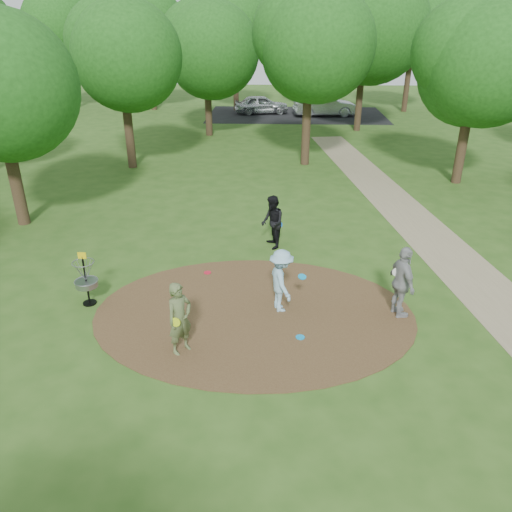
{
  "coord_description": "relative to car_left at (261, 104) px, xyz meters",
  "views": [
    {
      "loc": [
        0.54,
        -11.2,
        7.03
      ],
      "look_at": [
        0.0,
        1.2,
        1.1
      ],
      "focal_mm": 35.0,
      "sensor_mm": 36.0,
      "label": 1
    }
  ],
  "objects": [
    {
      "name": "dirt_clearing",
      "position": [
        0.83,
        -30.36,
        -0.72
      ],
      "size": [
        8.4,
        8.4,
        0.02
      ],
      "primitive_type": "cylinder",
      "color": "#47301C",
      "rests_on": "ground"
    },
    {
      "name": "disc_ground_red",
      "position": [
        -0.7,
        -28.16,
        -0.7
      ],
      "size": [
        0.22,
        0.22,
        0.02
      ],
      "primitive_type": "cylinder",
      "color": "red",
      "rests_on": "dirt_clearing"
    },
    {
      "name": "disc_ground_blue",
      "position": [
        2.0,
        -31.45,
        -0.7
      ],
      "size": [
        0.22,
        0.22,
        0.02
      ],
      "primitive_type": "cylinder",
      "color": "#0C8FD3",
      "rests_on": "dirt_clearing"
    },
    {
      "name": "footpath",
      "position": [
        7.33,
        -28.36,
        -0.73
      ],
      "size": [
        7.55,
        39.89,
        0.01
      ],
      "primitive_type": "cube",
      "rotation": [
        0.0,
        0.0,
        0.14
      ],
      "color": "#8C7A5B",
      "rests_on": "ground"
    },
    {
      "name": "tree_ring",
      "position": [
        3.45,
        -20.97,
        4.58
      ],
      "size": [
        37.03,
        46.26,
        9.82
      ],
      "color": "#332316",
      "rests_on": "ground"
    },
    {
      "name": "car_right",
      "position": [
        5.03,
        -0.87,
        0.08
      ],
      "size": [
        5.11,
        2.31,
        1.63
      ],
      "primitive_type": "imported",
      "rotation": [
        0.0,
        0.0,
        1.69
      ],
      "color": "#989C9F",
      "rests_on": "ground"
    },
    {
      "name": "player_waiting_with_disc",
      "position": [
        4.59,
        -30.29,
        0.24
      ],
      "size": [
        0.74,
        1.22,
        1.94
      ],
      "color": "#969799",
      "rests_on": "ground"
    },
    {
      "name": "parking_lot",
      "position": [
        2.83,
        -0.36,
        -0.73
      ],
      "size": [
        14.0,
        8.0,
        0.01
      ],
      "primitive_type": "cube",
      "color": "black",
      "rests_on": "ground"
    },
    {
      "name": "player_throwing_with_disc",
      "position": [
        1.52,
        -30.14,
        0.13
      ],
      "size": [
        1.16,
        1.26,
        1.73
      ],
      "color": "#95C6DE",
      "rests_on": "ground"
    },
    {
      "name": "ground",
      "position": [
        0.83,
        -30.36,
        -0.73
      ],
      "size": [
        100.0,
        100.0,
        0.0
      ],
      "primitive_type": "plane",
      "color": "#2D5119",
      "rests_on": "ground"
    },
    {
      "name": "player_observer_with_disc",
      "position": [
        -0.78,
        -32.09,
        0.16
      ],
      "size": [
        0.75,
        0.77,
        1.78
      ],
      "color": "#56643A",
      "rests_on": "ground"
    },
    {
      "name": "car_left",
      "position": [
        0.0,
        0.0,
        0.0
      ],
      "size": [
        4.54,
        2.48,
        1.46
      ],
      "primitive_type": "imported",
      "rotation": [
        0.0,
        0.0,
        1.75
      ],
      "color": "#ACB0B4",
      "rests_on": "ground"
    },
    {
      "name": "disc_golf_basket",
      "position": [
        -3.67,
        -30.06,
        0.14
      ],
      "size": [
        0.63,
        0.63,
        1.54
      ],
      "color": "black",
      "rests_on": "ground"
    },
    {
      "name": "player_walking_with_disc",
      "position": [
        1.24,
        -26.13,
        0.17
      ],
      "size": [
        0.9,
        1.03,
        1.8
      ],
      "color": "black",
      "rests_on": "ground"
    }
  ]
}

